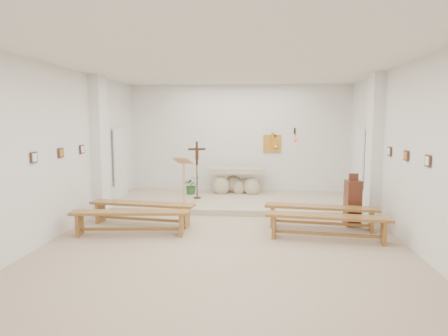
# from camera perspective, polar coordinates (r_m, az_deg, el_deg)

# --- Properties ---
(ground) EXTENTS (7.00, 10.00, 0.00)m
(ground) POSITION_cam_1_polar(r_m,az_deg,el_deg) (8.13, 0.30, -10.29)
(ground) COLOR tan
(ground) RESTS_ON ground
(wall_left) EXTENTS (0.02, 10.00, 3.50)m
(wall_left) POSITION_cam_1_polar(r_m,az_deg,el_deg) (8.80, -23.00, 2.09)
(wall_left) COLOR silver
(wall_left) RESTS_ON ground
(wall_right) EXTENTS (0.02, 10.00, 3.50)m
(wall_right) POSITION_cam_1_polar(r_m,az_deg,el_deg) (8.28, 25.17, 1.71)
(wall_right) COLOR silver
(wall_right) RESTS_ON ground
(wall_back) EXTENTS (7.00, 0.02, 3.50)m
(wall_back) POSITION_cam_1_polar(r_m,az_deg,el_deg) (12.76, 2.16, 4.00)
(wall_back) COLOR silver
(wall_back) RESTS_ON ground
(ceiling) EXTENTS (7.00, 10.00, 0.02)m
(ceiling) POSITION_cam_1_polar(r_m,az_deg,el_deg) (7.84, 0.32, 14.86)
(ceiling) COLOR silver
(ceiling) RESTS_ON wall_back
(sanctuary_platform) EXTENTS (6.98, 3.00, 0.15)m
(sanctuary_platform) POSITION_cam_1_polar(r_m,az_deg,el_deg) (11.50, 1.74, -4.76)
(sanctuary_platform) COLOR #C2B295
(sanctuary_platform) RESTS_ON ground
(pilaster_left) EXTENTS (0.26, 0.55, 3.50)m
(pilaster_left) POSITION_cam_1_polar(r_m,az_deg,el_deg) (10.55, -17.33, 3.06)
(pilaster_left) COLOR white
(pilaster_left) RESTS_ON ground
(pilaster_right) EXTENTS (0.26, 0.55, 3.50)m
(pilaster_right) POSITION_cam_1_polar(r_m,az_deg,el_deg) (10.14, 20.67, 2.78)
(pilaster_right) COLOR white
(pilaster_right) RESTS_ON ground
(gold_wall_relief) EXTENTS (0.55, 0.04, 0.55)m
(gold_wall_relief) POSITION_cam_1_polar(r_m,az_deg,el_deg) (12.73, 6.88, 3.49)
(gold_wall_relief) COLOR gold
(gold_wall_relief) RESTS_ON wall_back
(sanctuary_lamp) EXTENTS (0.11, 0.36, 0.44)m
(sanctuary_lamp) POSITION_cam_1_polar(r_m,az_deg,el_deg) (12.51, 10.14, 4.11)
(sanctuary_lamp) COLOR black
(sanctuary_lamp) RESTS_ON wall_back
(station_frame_left_front) EXTENTS (0.03, 0.20, 0.20)m
(station_frame_left_front) POSITION_cam_1_polar(r_m,az_deg,el_deg) (8.10, -25.51, 1.37)
(station_frame_left_front) COLOR #462A1E
(station_frame_left_front) RESTS_ON wall_left
(station_frame_left_mid) EXTENTS (0.03, 0.20, 0.20)m
(station_frame_left_mid) POSITION_cam_1_polar(r_m,az_deg,el_deg) (8.97, -22.28, 2.02)
(station_frame_left_mid) COLOR #462A1E
(station_frame_left_mid) RESTS_ON wall_left
(station_frame_left_rear) EXTENTS (0.03, 0.20, 0.20)m
(station_frame_left_rear) POSITION_cam_1_polar(r_m,az_deg,el_deg) (9.86, -19.62, 2.54)
(station_frame_left_rear) COLOR #462A1E
(station_frame_left_rear) RESTS_ON wall_left
(station_frame_right_front) EXTENTS (0.03, 0.20, 0.20)m
(station_frame_right_front) POSITION_cam_1_polar(r_m,az_deg,el_deg) (7.53, 27.10, 0.91)
(station_frame_right_front) COLOR #462A1E
(station_frame_right_front) RESTS_ON wall_right
(station_frame_right_mid) EXTENTS (0.03, 0.20, 0.20)m
(station_frame_right_mid) POSITION_cam_1_polar(r_m,az_deg,el_deg) (8.46, 24.57, 1.64)
(station_frame_right_mid) COLOR #462A1E
(station_frame_right_mid) RESTS_ON wall_right
(station_frame_right_rear) EXTENTS (0.03, 0.20, 0.20)m
(station_frame_right_rear) POSITION_cam_1_polar(r_m,az_deg,el_deg) (9.40, 22.55, 2.21)
(station_frame_right_rear) COLOR #462A1E
(station_frame_right_rear) RESTS_ON wall_right
(radiator_left) EXTENTS (0.10, 0.85, 0.52)m
(radiator_left) POSITION_cam_1_polar(r_m,az_deg,el_deg) (11.41, -16.01, -4.12)
(radiator_left) COLOR silver
(radiator_left) RESTS_ON ground
(radiator_right) EXTENTS (0.10, 0.85, 0.52)m
(radiator_right) POSITION_cam_1_polar(r_m,az_deg,el_deg) (11.02, 19.66, -4.65)
(radiator_right) COLOR silver
(radiator_right) RESTS_ON ground
(altar) EXTENTS (1.69, 0.77, 0.87)m
(altar) POSITION_cam_1_polar(r_m,az_deg,el_deg) (12.31, 1.85, -2.04)
(altar) COLOR beige
(altar) RESTS_ON sanctuary_platform
(lectern) EXTENTS (0.55, 0.50, 1.30)m
(lectern) POSITION_cam_1_polar(r_m,az_deg,el_deg) (10.71, -5.80, -1.78)
(lectern) COLOR tan
(lectern) RESTS_ON sanctuary_platform
(crucifix_stand) EXTENTS (0.49, 0.22, 1.64)m
(crucifix_stand) POSITION_cam_1_polar(r_m,az_deg,el_deg) (11.40, -3.89, 0.33)
(crucifix_stand) COLOR #361F11
(crucifix_stand) RESTS_ON sanctuary_platform
(potted_plant) EXTENTS (0.60, 0.56, 0.55)m
(potted_plant) POSITION_cam_1_polar(r_m,az_deg,el_deg) (12.19, -4.67, -2.44)
(potted_plant) COLOR #2A6126
(potted_plant) RESTS_ON sanctuary_platform
(donation_pedestal) EXTENTS (0.36, 0.36, 1.20)m
(donation_pedestal) POSITION_cam_1_polar(r_m,az_deg,el_deg) (9.55, 17.89, -4.74)
(donation_pedestal) COLOR #502917
(donation_pedestal) RESTS_ON ground
(bench_left_front) EXTENTS (2.48, 0.71, 0.52)m
(bench_left_front) POSITION_cam_1_polar(r_m,az_deg,el_deg) (9.37, -11.61, -5.64)
(bench_left_front) COLOR olive
(bench_left_front) RESTS_ON ground
(bench_right_front) EXTENTS (2.48, 0.71, 0.52)m
(bench_right_front) POSITION_cam_1_polar(r_m,az_deg,el_deg) (9.10, 13.69, -6.09)
(bench_right_front) COLOR olive
(bench_right_front) RESTS_ON ground
(bench_left_second) EXTENTS (2.48, 0.62, 0.52)m
(bench_left_second) POSITION_cam_1_polar(r_m,az_deg,el_deg) (8.58, -13.25, -6.86)
(bench_left_second) COLOR olive
(bench_left_second) RESTS_ON ground
(bench_right_second) EXTENTS (2.48, 0.69, 0.52)m
(bench_right_second) POSITION_cam_1_polar(r_m,az_deg,el_deg) (8.28, 14.57, -7.42)
(bench_right_second) COLOR olive
(bench_right_second) RESTS_ON ground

